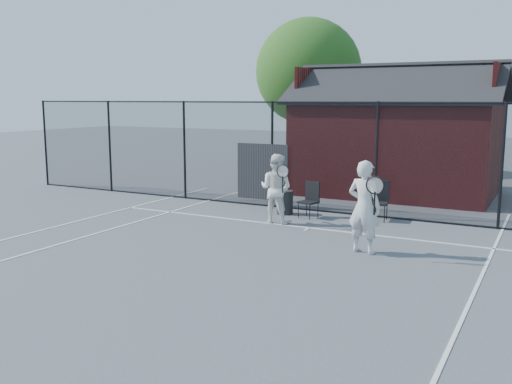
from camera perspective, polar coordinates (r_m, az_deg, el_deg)
The scene contains 10 objects.
ground at distance 11.12m, azimuth -0.64°, elevation -6.70°, with size 80.00×80.00×0.00m, color #4C5057.
court_lines at distance 10.03m, azimuth -4.29°, elevation -8.49°, with size 11.02×18.00×0.01m.
fence at distance 15.45m, azimuth 7.26°, elevation 3.23°, with size 22.04×3.00×3.00m.
clubhouse at distance 19.01m, azimuth 13.86°, elevation 4.65°, with size 6.50×4.36×4.19m.
tree_left at distance 24.84m, azimuth 5.26°, elevation 11.89°, with size 4.48×4.48×6.44m.
player_front at distance 11.54m, azimuth 10.77°, elevation -1.47°, with size 0.87×0.67×1.87m.
player_back at distance 14.14m, azimuth 2.01°, elevation 0.36°, with size 0.93×0.69×1.73m.
chair_left at distance 14.75m, azimuth 12.11°, elevation -0.92°, with size 0.48×0.50×1.00m, color black.
chair_right at distance 14.84m, azimuth 5.25°, elevation -0.85°, with size 0.44×0.46×0.91m, color black.
waste_bin at distance 15.31m, azimuth 2.91°, elevation -1.04°, with size 0.43×0.43×0.63m, color black.
Camera 1 is at (5.12, -9.38, 3.07)m, focal length 40.00 mm.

